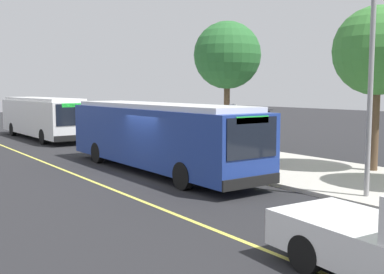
# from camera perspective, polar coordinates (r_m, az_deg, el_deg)

# --- Properties ---
(ground_plane) EXTENTS (120.00, 120.00, 0.00)m
(ground_plane) POSITION_cam_1_polar(r_m,az_deg,el_deg) (18.94, -5.46, -4.94)
(ground_plane) COLOR #232326
(sidewalk_curb) EXTENTS (44.00, 6.40, 0.15)m
(sidewalk_curb) POSITION_cam_1_polar(r_m,az_deg,el_deg) (22.49, 7.91, -3.06)
(sidewalk_curb) COLOR #B7B2A8
(sidewalk_curb) RESTS_ON ground_plane
(lane_stripe_center) EXTENTS (36.00, 0.14, 0.01)m
(lane_stripe_center) POSITION_cam_1_polar(r_m,az_deg,el_deg) (17.96, -11.57, -5.62)
(lane_stripe_center) COLOR #E0D64C
(lane_stripe_center) RESTS_ON ground_plane
(transit_bus_main) EXTENTS (12.16, 2.65, 2.95)m
(transit_bus_main) POSITION_cam_1_polar(r_m,az_deg,el_deg) (20.02, -4.35, 0.33)
(transit_bus_main) COLOR navy
(transit_bus_main) RESTS_ON ground_plane
(transit_bus_second) EXTENTS (11.63, 2.75, 2.95)m
(transit_bus_second) POSITION_cam_1_polar(r_m,az_deg,el_deg) (35.09, -17.96, 2.45)
(transit_bus_second) COLOR white
(transit_bus_second) RESTS_ON ground_plane
(bus_shelter) EXTENTS (2.90, 1.60, 2.48)m
(bus_shelter) POSITION_cam_1_polar(r_m,az_deg,el_deg) (23.17, 5.96, 1.81)
(bus_shelter) COLOR #333338
(bus_shelter) RESTS_ON sidewalk_curb
(waiting_bench) EXTENTS (1.60, 0.48, 0.95)m
(waiting_bench) POSITION_cam_1_polar(r_m,az_deg,el_deg) (23.30, 6.09, -1.34)
(waiting_bench) COLOR brown
(waiting_bench) RESTS_ON sidewalk_curb
(route_sign_post) EXTENTS (0.44, 0.08, 2.80)m
(route_sign_post) POSITION_cam_1_polar(r_m,az_deg,el_deg) (19.46, 5.06, 1.16)
(route_sign_post) COLOR #333338
(route_sign_post) RESTS_ON sidewalk_curb
(pedestrian_commuter) EXTENTS (0.24, 0.40, 1.69)m
(pedestrian_commuter) POSITION_cam_1_polar(r_m,az_deg,el_deg) (20.39, 7.35, -1.02)
(pedestrian_commuter) COLOR #282D47
(pedestrian_commuter) RESTS_ON sidewalk_curb
(street_tree_upstreet) EXTENTS (3.68, 3.68, 6.83)m
(street_tree_upstreet) POSITION_cam_1_polar(r_m,az_deg,el_deg) (20.83, 21.91, 9.77)
(street_tree_upstreet) COLOR brown
(street_tree_upstreet) RESTS_ON sidewalk_curb
(street_tree_downstreet) EXTENTS (4.00, 4.00, 7.42)m
(street_tree_downstreet) POSITION_cam_1_polar(r_m,az_deg,el_deg) (27.93, 4.36, 9.97)
(street_tree_downstreet) COLOR brown
(street_tree_downstreet) RESTS_ON sidewalk_curb
(utility_pole) EXTENTS (0.16, 0.16, 6.40)m
(utility_pole) POSITION_cam_1_polar(r_m,az_deg,el_deg) (15.57, 21.10, 4.75)
(utility_pole) COLOR gray
(utility_pole) RESTS_ON sidewalk_curb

